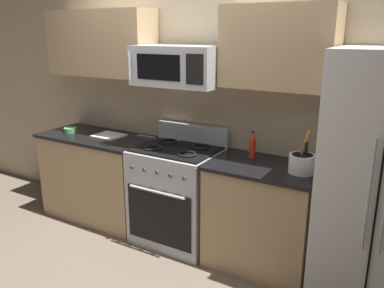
{
  "coord_description": "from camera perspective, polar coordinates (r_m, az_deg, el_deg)",
  "views": [
    {
      "loc": [
        1.89,
        -2.22,
        1.96
      ],
      "look_at": [
        0.23,
        0.56,
        1.03
      ],
      "focal_mm": 37.13,
      "sensor_mm": 36.0,
      "label": 1
    }
  ],
  "objects": [
    {
      "name": "upper_cabinets_right",
      "position": [
        3.24,
        12.35,
        13.44
      ],
      "size": [
        0.89,
        0.34,
        0.64
      ],
      "color": "tan"
    },
    {
      "name": "bottle_hot_sauce",
      "position": [
        3.41,
        8.68,
        -0.23
      ],
      "size": [
        0.05,
        0.05,
        0.23
      ],
      "color": "red",
      "rests_on": "counter_right"
    },
    {
      "name": "cutting_board",
      "position": [
        4.16,
        -11.88,
        1.17
      ],
      "size": [
        0.3,
        0.26,
        0.02
      ],
      "primitive_type": "cube",
      "rotation": [
        0.0,
        0.0,
        -0.02
      ],
      "color": "silver",
      "rests_on": "counter_left"
    },
    {
      "name": "utensil_crock",
      "position": [
        3.13,
        15.49,
        -2.63
      ],
      "size": [
        0.2,
        0.2,
        0.34
      ],
      "color": "white",
      "rests_on": "counter_right"
    },
    {
      "name": "counter_left",
      "position": [
        4.36,
        -13.2,
        -4.57
      ],
      "size": [
        1.22,
        0.62,
        0.91
      ],
      "color": "tan",
      "rests_on": "ground"
    },
    {
      "name": "counter_right",
      "position": [
        3.43,
        10.02,
        -10.2
      ],
      "size": [
        0.9,
        0.62,
        0.91
      ],
      "color": "tan",
      "rests_on": "ground"
    },
    {
      "name": "prep_bowl",
      "position": [
        4.42,
        -17.07,
        1.96
      ],
      "size": [
        0.14,
        0.14,
        0.05
      ],
      "color": "#59AD66",
      "rests_on": "counter_left"
    },
    {
      "name": "wall_back",
      "position": [
        3.84,
        0.88,
        6.15
      ],
      "size": [
        8.0,
        0.1,
        2.6
      ],
      "primitive_type": "cube",
      "color": "tan",
      "rests_on": "ground"
    },
    {
      "name": "refrigerator",
      "position": [
        3.07,
        25.8,
        -5.3
      ],
      "size": [
        0.81,
        0.73,
        1.85
      ],
      "color": "silver",
      "rests_on": "ground"
    },
    {
      "name": "upper_cabinets_left",
      "position": [
        4.21,
        -12.94,
        13.93
      ],
      "size": [
        1.21,
        0.34,
        0.64
      ],
      "color": "tan"
    },
    {
      "name": "microwave",
      "position": [
        3.5,
        -2.02,
        11.16
      ],
      "size": [
        0.79,
        0.44,
        0.34
      ],
      "color": "#B2B5BA"
    },
    {
      "name": "range_oven",
      "position": [
        3.77,
        -2.06,
        -7.19
      ],
      "size": [
        0.76,
        0.66,
        1.09
      ],
      "color": "#B2B5BA",
      "rests_on": "ground"
    },
    {
      "name": "ground_plane",
      "position": [
        3.51,
        -8.4,
        -18.1
      ],
      "size": [
        16.0,
        16.0,
        0.0
      ],
      "primitive_type": "plane",
      "color": "#6B5B4C"
    }
  ]
}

